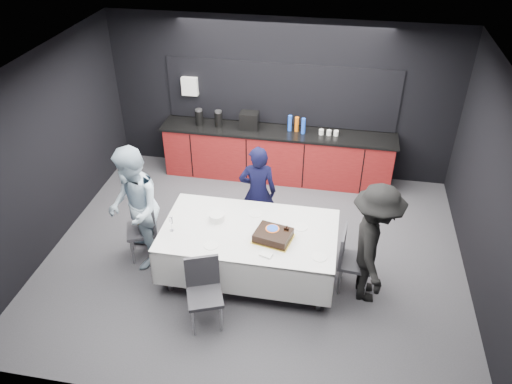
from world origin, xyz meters
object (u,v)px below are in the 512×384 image
(plate_stack, at_px, (217,217))
(champagne_flute, at_px, (171,221))
(chair_right, at_px, (350,256))
(person_left, at_px, (134,209))
(person_right, at_px, (374,245))
(chair_left, at_px, (147,225))
(party_table, at_px, (249,238))
(person_center, at_px, (258,192))
(chair_near, at_px, (204,287))
(cake_assembly, at_px, (273,235))

(plate_stack, xyz_separation_m, champagne_flute, (-0.53, -0.32, 0.11))
(chair_right, distance_m, person_left, 2.97)
(plate_stack, distance_m, champagne_flute, 0.63)
(plate_stack, distance_m, person_right, 2.10)
(champagne_flute, distance_m, person_right, 2.62)
(chair_left, bearing_deg, party_table, -5.70)
(chair_left, relative_size, person_right, 0.54)
(chair_left, height_order, person_right, person_right)
(person_center, bearing_deg, plate_stack, 52.16)
(chair_near, bearing_deg, person_right, 21.61)
(plate_stack, height_order, champagne_flute, champagne_flute)
(chair_left, height_order, chair_right, same)
(party_table, distance_m, chair_right, 1.35)
(party_table, height_order, plate_stack, plate_stack)
(party_table, height_order, chair_near, chair_near)
(champagne_flute, relative_size, person_center, 0.15)
(cake_assembly, relative_size, chair_near, 0.60)
(cake_assembly, distance_m, plate_stack, 0.86)
(party_table, xyz_separation_m, person_center, (-0.05, 0.91, 0.12))
(chair_left, bearing_deg, person_right, -4.71)
(chair_left, relative_size, chair_right, 1.00)
(person_center, relative_size, person_left, 0.84)
(plate_stack, height_order, person_center, person_center)
(plate_stack, relative_size, person_center, 0.14)
(chair_left, height_order, person_left, person_left)
(champagne_flute, bearing_deg, chair_near, -48.97)
(party_table, xyz_separation_m, chair_near, (-0.39, -0.90, -0.11))
(chair_left, bearing_deg, cake_assembly, -8.80)
(party_table, distance_m, person_right, 1.63)
(chair_right, relative_size, person_left, 0.51)
(chair_right, bearing_deg, person_center, 146.45)
(party_table, relative_size, plate_stack, 11.11)
(chair_near, height_order, person_left, person_left)
(person_left, bearing_deg, plate_stack, 68.41)
(cake_assembly, xyz_separation_m, chair_left, (-1.86, 0.29, -0.31))
(chair_right, bearing_deg, plate_stack, 175.60)
(plate_stack, bearing_deg, chair_left, 178.69)
(chair_near, relative_size, person_left, 0.51)
(party_table, distance_m, person_left, 1.62)
(party_table, distance_m, champagne_flute, 1.06)
(cake_assembly, bearing_deg, person_left, 175.62)
(chair_left, relative_size, person_left, 0.51)
(party_table, distance_m, person_center, 0.92)
(champagne_flute, bearing_deg, person_right, 1.99)
(chair_right, distance_m, person_right, 0.42)
(champagne_flute, relative_size, chair_left, 0.24)
(chair_near, relative_size, person_center, 0.61)
(cake_assembly, distance_m, person_right, 1.27)
(champagne_flute, distance_m, chair_right, 2.39)
(plate_stack, bearing_deg, person_center, 61.60)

